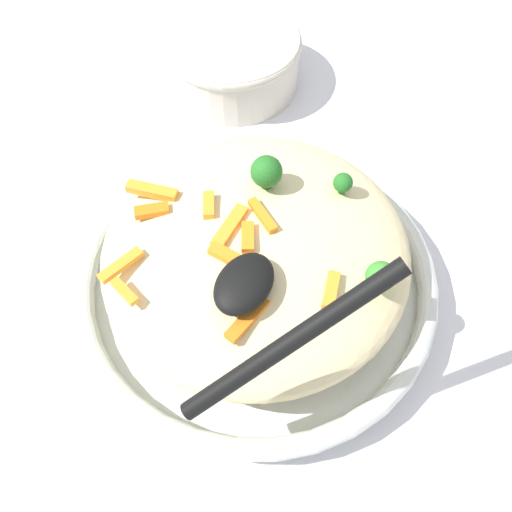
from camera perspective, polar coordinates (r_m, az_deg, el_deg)
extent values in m
plane|color=silver|center=(0.53, 0.00, -3.79)|extent=(2.40, 2.40, 0.00)
cylinder|color=silver|center=(0.52, 0.00, -3.18)|extent=(0.30, 0.30, 0.02)
torus|color=silver|center=(0.50, 0.00, -2.02)|extent=(0.33, 0.33, 0.02)
torus|color=black|center=(0.50, 0.00, -1.81)|extent=(0.32, 0.32, 0.00)
ellipsoid|color=beige|center=(0.47, 0.00, 0.49)|extent=(0.26, 0.26, 0.07)
cube|color=orange|center=(0.44, 0.85, 4.05)|extent=(0.02, 0.03, 0.01)
cube|color=orange|center=(0.40, -0.91, -6.53)|extent=(0.04, 0.02, 0.01)
cube|color=orange|center=(0.44, -13.78, -0.91)|extent=(0.04, 0.02, 0.01)
cube|color=orange|center=(0.44, -2.73, 3.07)|extent=(0.04, 0.01, 0.01)
cube|color=orange|center=(0.48, -10.69, 6.63)|extent=(0.02, 0.05, 0.01)
cube|color=orange|center=(0.41, 7.74, -3.55)|extent=(0.03, 0.02, 0.01)
cube|color=orange|center=(0.46, -10.71, 4.62)|extent=(0.03, 0.03, 0.01)
cube|color=orange|center=(0.41, -2.01, -2.92)|extent=(0.03, 0.02, 0.01)
cube|color=orange|center=(0.42, -13.42, -3.58)|extent=(0.01, 0.03, 0.01)
cube|color=orange|center=(0.45, -5.08, 4.99)|extent=(0.03, 0.02, 0.01)
cube|color=orange|center=(0.42, -2.56, -0.24)|extent=(0.01, 0.04, 0.01)
cube|color=orange|center=(0.43, -0.56, 1.76)|extent=(0.03, 0.02, 0.01)
cylinder|color=#205B1C|center=(0.46, 1.06, 7.51)|extent=(0.01, 0.01, 0.01)
sphere|color=#236B23|center=(0.45, 1.09, 8.71)|extent=(0.03, 0.03, 0.03)
cylinder|color=#205B1C|center=(0.47, 8.82, 6.77)|extent=(0.01, 0.01, 0.01)
sphere|color=#236B23|center=(0.47, 8.97, 7.49)|extent=(0.02, 0.02, 0.02)
cylinder|color=#377928|center=(0.42, 12.46, -2.86)|extent=(0.01, 0.01, 0.01)
sphere|color=#3D8E33|center=(0.42, 12.74, -2.07)|extent=(0.02, 0.02, 0.02)
ellipsoid|color=black|center=(0.40, -1.24, -2.86)|extent=(0.06, 0.04, 0.02)
cylinder|color=black|center=(0.34, 3.59, -8.87)|extent=(0.13, 0.10, 0.09)
cylinder|color=beige|center=(0.71, -2.44, 19.43)|extent=(0.16, 0.16, 0.06)
torus|color=beige|center=(0.69, -2.52, 21.15)|extent=(0.17, 0.17, 0.01)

